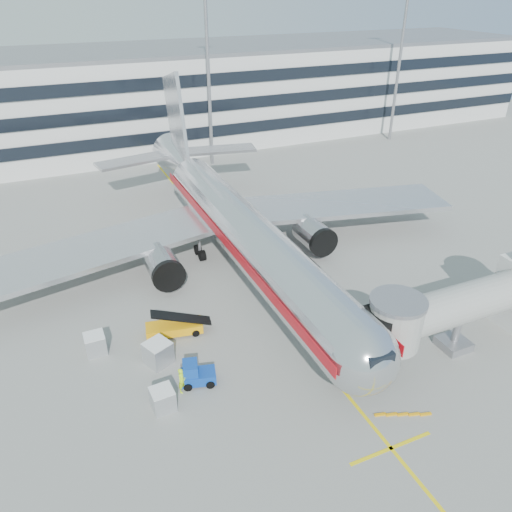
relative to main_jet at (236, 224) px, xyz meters
name	(u,v)px	position (x,y,z in m)	size (l,w,h in m)	color
ground	(288,324)	(0.00, -11.72, -4.23)	(180.00, 180.00, 0.00)	gray
lead_in_line	(243,269)	(0.00, -1.72, -4.23)	(0.25, 70.00, 0.01)	yellow
stop_bar	(391,448)	(0.00, -25.72, -4.23)	(6.00, 0.25, 0.01)	yellow
main_jet	(236,224)	(0.00, 0.00, 0.00)	(50.95, 48.70, 16.06)	silver
jet_bridge	(479,302)	(12.18, -19.72, -0.36)	(17.80, 4.50, 7.00)	silver
terminal	(135,98)	(0.00, 46.23, 3.57)	(150.00, 24.25, 15.60)	silver
light_mast_centre	(208,64)	(8.00, 30.28, 10.64)	(2.40, 1.20, 25.45)	gray
light_mast_east	(401,52)	(42.00, 30.28, 10.64)	(2.40, 1.20, 25.45)	gray
belt_loader	(174,327)	(-9.15, -9.13, -3.58)	(4.91, 2.46, 2.29)	#F3A10A
baggage_tug	(196,374)	(-9.28, -15.34, -3.43)	(2.74, 2.09, 1.85)	#0E3B9B
cargo_container_left	(158,353)	(-11.21, -12.11, -3.31)	(2.28, 2.28, 1.84)	#AEB0B5
cargo_container_right	(95,344)	(-15.37, -8.93, -3.42)	(1.53, 1.53, 1.62)	#AEB0B5
cargo_container_front	(163,399)	(-12.07, -16.74, -3.43)	(1.57, 1.57, 1.59)	#AEB0B5
ramp_worker	(182,380)	(-10.42, -15.74, -3.23)	(0.73, 0.48, 2.01)	#BEF319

